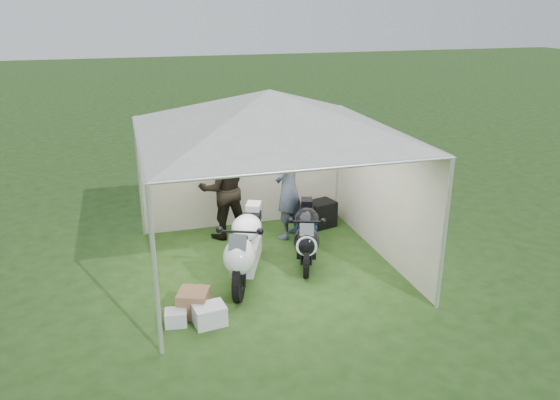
# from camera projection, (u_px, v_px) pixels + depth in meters

# --- Properties ---
(ground) EXTENTS (80.00, 80.00, 0.00)m
(ground) POSITION_uv_depth(u_px,v_px,m) (271.00, 266.00, 9.35)
(ground) COLOR #203F12
(ground) RESTS_ON ground
(canopy_tent) EXTENTS (5.66, 5.66, 3.00)m
(canopy_tent) POSITION_uv_depth(u_px,v_px,m) (269.00, 117.00, 8.51)
(canopy_tent) COLOR silver
(canopy_tent) RESTS_ON ground
(motorcycle_white) EXTENTS (1.08, 2.08, 1.07)m
(motorcycle_white) POSITION_uv_depth(u_px,v_px,m) (245.00, 246.00, 8.68)
(motorcycle_white) COLOR black
(motorcycle_white) RESTS_ON ground
(motorcycle_black) EXTENTS (0.86, 1.83, 0.93)m
(motorcycle_black) POSITION_uv_depth(u_px,v_px,m) (307.00, 233.00, 9.35)
(motorcycle_black) COLOR black
(motorcycle_black) RESTS_ON ground
(paddock_stand) EXTENTS (0.47, 0.37, 0.31)m
(paddock_stand) POSITION_uv_depth(u_px,v_px,m) (306.00, 233.00, 10.29)
(paddock_stand) COLOR #2441B0
(paddock_stand) RESTS_ON ground
(person_dark_jacket) EXTENTS (1.00, 0.81, 1.94)m
(person_dark_jacket) POSITION_uv_depth(u_px,v_px,m) (223.00, 188.00, 10.22)
(person_dark_jacket) COLOR black
(person_dark_jacket) RESTS_ON ground
(person_blue_jacket) EXTENTS (0.84, 0.85, 1.98)m
(person_blue_jacket) POSITION_uv_depth(u_px,v_px,m) (289.00, 188.00, 10.20)
(person_blue_jacket) COLOR slate
(person_blue_jacket) RESTS_ON ground
(equipment_box) EXTENTS (0.62, 0.55, 0.53)m
(equipment_box) POSITION_uv_depth(u_px,v_px,m) (321.00, 214.00, 10.93)
(equipment_box) COLOR black
(equipment_box) RESTS_ON ground
(crate_0) EXTENTS (0.47, 0.39, 0.29)m
(crate_0) POSITION_uv_depth(u_px,v_px,m) (210.00, 315.00, 7.61)
(crate_0) COLOR silver
(crate_0) RESTS_ON ground
(crate_1) EXTENTS (0.54, 0.54, 0.37)m
(crate_1) POSITION_uv_depth(u_px,v_px,m) (194.00, 303.00, 7.84)
(crate_1) COLOR brown
(crate_1) RESTS_ON ground
(crate_2) EXTENTS (0.33, 0.29, 0.22)m
(crate_2) POSITION_uv_depth(u_px,v_px,m) (176.00, 318.00, 7.60)
(crate_2) COLOR silver
(crate_2) RESTS_ON ground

